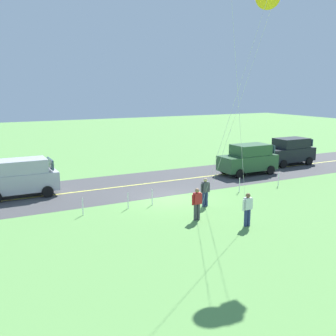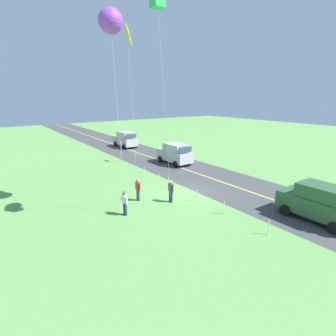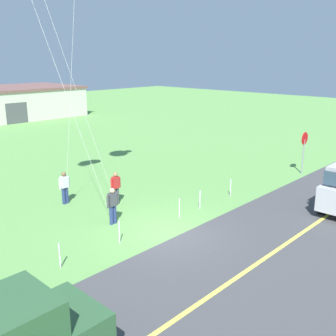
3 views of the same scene
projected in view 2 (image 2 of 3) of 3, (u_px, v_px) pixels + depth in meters
ground_plane at (188, 192)px, 20.61m from camera, size 120.00×120.00×0.10m
asphalt_road at (223, 182)px, 22.84m from camera, size 120.00×7.00×0.00m
road_centre_stripe at (223, 182)px, 22.84m from camera, size 120.00×0.16×0.00m
car_suv_foreground at (175, 153)px, 28.95m from camera, size 4.40×2.12×2.24m
car_parked_west_near at (319, 202)px, 15.60m from camera, size 4.40×2.12×2.24m
car_parked_east_far at (126, 139)px, 38.41m from camera, size 4.40×2.12×2.24m
stop_sign at (121, 146)px, 29.50m from camera, size 0.76×0.08×2.56m
person_adult_near at (171, 190)px, 18.40m from camera, size 0.58×0.22×1.60m
person_adult_companion at (125, 202)px, 16.36m from camera, size 0.58×0.22×1.60m
person_child_watcher at (138, 189)px, 18.68m from camera, size 0.58×0.22×1.60m
kite_blue_mid at (110, 21)px, 14.76m from camera, size 2.47×1.40×12.05m
kite_yellow_high at (128, 36)px, 13.35m from camera, size 3.03×2.12×10.84m
fence_post_0 at (268, 227)px, 14.09m from camera, size 0.05×0.05×0.90m
fence_post_1 at (224, 207)px, 16.60m from camera, size 0.05×0.05×0.90m
fence_post_2 at (197, 195)px, 18.63m from camera, size 0.05×0.05×0.90m
fence_post_3 at (169, 183)px, 21.32m from camera, size 0.05×0.05×0.90m
fence_post_4 at (159, 178)px, 22.45m from camera, size 0.05×0.05×0.90m
fence_post_5 at (144, 172)px, 24.39m from camera, size 0.05×0.05×0.90m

